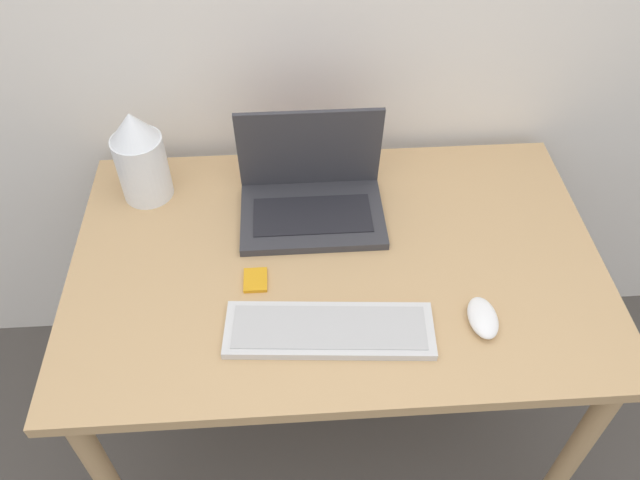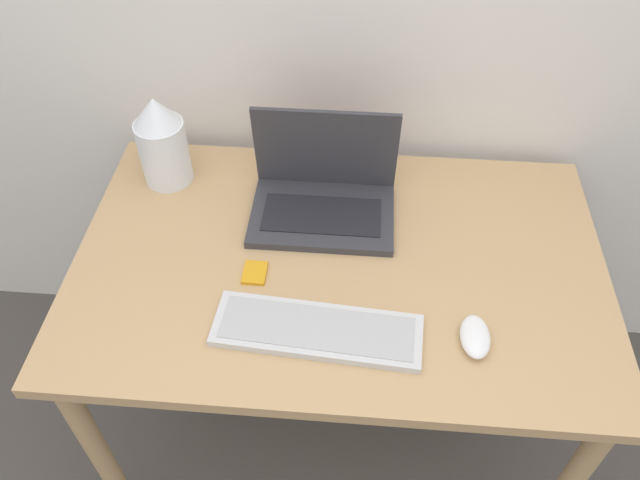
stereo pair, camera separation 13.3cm
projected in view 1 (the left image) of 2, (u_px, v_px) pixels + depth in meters
The scene contains 6 objects.
desk at pixel (336, 284), 1.50m from camera, with size 1.21×0.78×0.78m.
laptop at pixel (311, 192), 1.50m from camera, with size 0.34×0.24×0.25m.
keyboard at pixel (329, 330), 1.28m from camera, with size 0.44×0.16×0.02m.
mouse at pixel (483, 318), 1.29m from camera, with size 0.06×0.11×0.03m.
vase at pixel (140, 156), 1.50m from camera, with size 0.12×0.12×0.24m.
mp3_player at pixel (255, 280), 1.38m from camera, with size 0.05×0.07×0.01m.
Camera 1 is at (-0.10, -0.56, 1.84)m, focal length 35.00 mm.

